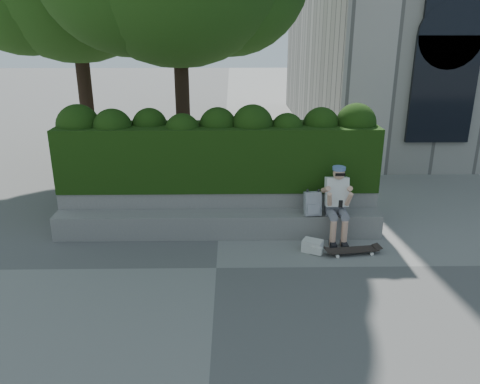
{
  "coord_description": "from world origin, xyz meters",
  "views": [
    {
      "loc": [
        0.27,
        -6.73,
        3.67
      ],
      "look_at": [
        0.4,
        1.0,
        0.95
      ],
      "focal_mm": 35.0,
      "sensor_mm": 36.0,
      "label": 1
    }
  ],
  "objects_px": {
    "skateboard": "(353,250)",
    "backpack_plaid": "(313,204)",
    "backpack_ground": "(312,246)",
    "person": "(337,201)"
  },
  "relations": [
    {
      "from": "skateboard",
      "to": "backpack_ground",
      "type": "xyz_separation_m",
      "value": [
        -0.68,
        0.12,
        0.03
      ]
    },
    {
      "from": "skateboard",
      "to": "backpack_plaid",
      "type": "distance_m",
      "value": 1.1
    },
    {
      "from": "person",
      "to": "backpack_ground",
      "type": "xyz_separation_m",
      "value": [
        -0.49,
        -0.5,
        -0.65
      ]
    },
    {
      "from": "backpack_plaid",
      "to": "backpack_ground",
      "type": "bearing_deg",
      "value": -102.65
    },
    {
      "from": "person",
      "to": "backpack_plaid",
      "type": "height_order",
      "value": "person"
    },
    {
      "from": "backpack_plaid",
      "to": "backpack_ground",
      "type": "relative_size",
      "value": 1.32
    },
    {
      "from": "skateboard",
      "to": "backpack_plaid",
      "type": "xyz_separation_m",
      "value": [
        -0.61,
        0.7,
        0.59
      ]
    },
    {
      "from": "skateboard",
      "to": "backpack_plaid",
      "type": "relative_size",
      "value": 2.07
    },
    {
      "from": "person",
      "to": "skateboard",
      "type": "bearing_deg",
      "value": -72.91
    },
    {
      "from": "person",
      "to": "backpack_plaid",
      "type": "relative_size",
      "value": 3.2
    }
  ]
}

